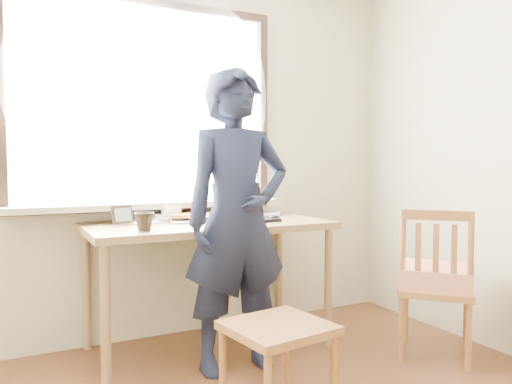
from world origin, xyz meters
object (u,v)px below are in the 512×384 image
side_chair (436,279)px  person (237,220)px  desk (208,235)px  mug_dark (144,222)px  mug_white (171,213)px  work_chair (278,338)px  laptop (244,212)px

side_chair → person: size_ratio=0.53×
desk → side_chair: 1.46m
desk → mug_dark: size_ratio=13.88×
desk → mug_white: (-0.19, 0.19, 0.14)m
person → side_chair: bearing=-18.7°
mug_dark → person: person is taller
mug_dark → person: 0.53m
person → work_chair: bearing=-96.0°
person → mug_dark: bearing=164.2°
laptop → mug_white: bearing=153.7°
work_chair → side_chair: side_chair is taller
work_chair → side_chair: size_ratio=0.54×
laptop → person: size_ratio=0.22×
desk → work_chair: 1.07m
mug_white → person: 0.61m
desk → mug_dark: 0.55m
laptop → mug_dark: (-0.72, -0.20, -0.01)m
mug_white → mug_dark: mug_white is taller
mug_white → mug_dark: bearing=-124.6°
mug_dark → side_chair: side_chair is taller
person → desk: bearing=95.5°
mug_dark → side_chair: (1.67, -0.57, -0.39)m
desk → mug_dark: bearing=-154.4°
mug_white → person: person is taller
mug_white → person: size_ratio=0.08×
laptop → mug_dark: size_ratio=3.45×
laptop → mug_white: (-0.43, 0.21, -0.01)m
desk → side_chair: bearing=-33.9°
desk → laptop: laptop is taller
desk → laptop: size_ratio=4.02×
mug_white → side_chair: 1.74m
laptop → side_chair: bearing=-39.2°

